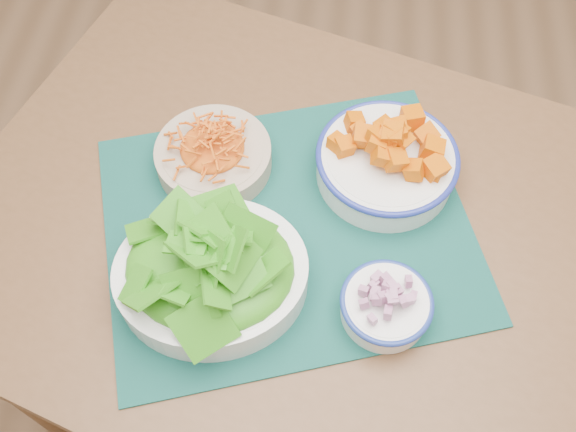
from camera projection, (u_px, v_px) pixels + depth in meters
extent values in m
plane|color=#996D4A|center=(284.00, 375.00, 1.63)|extent=(4.00, 4.00, 0.00)
cube|color=brown|center=(344.00, 247.00, 1.00)|extent=(1.41, 1.15, 0.04)
cylinder|color=brown|center=(6.00, 380.00, 1.27)|extent=(0.06, 0.06, 0.71)
cylinder|color=brown|center=(177.00, 128.00, 1.60)|extent=(0.06, 0.06, 0.71)
cube|color=#08302B|center=(288.00, 227.00, 0.99)|extent=(0.67, 0.60, 0.00)
cylinder|color=tan|center=(214.00, 157.00, 1.03)|extent=(0.24, 0.24, 0.04)
ellipsoid|color=orange|center=(212.00, 144.00, 1.00)|extent=(0.16, 0.16, 0.03)
cylinder|color=white|center=(386.00, 165.00, 1.01)|extent=(0.28, 0.28, 0.05)
torus|color=navy|center=(388.00, 156.00, 0.99)|extent=(0.22, 0.22, 0.01)
ellipsoid|color=#D86000|center=(390.00, 145.00, 0.97)|extent=(0.19, 0.19, 0.05)
ellipsoid|color=#1D770D|center=(207.00, 256.00, 0.85)|extent=(0.24, 0.20, 0.07)
cylinder|color=white|center=(385.00, 307.00, 0.89)|extent=(0.15, 0.15, 0.04)
torus|color=navy|center=(387.00, 302.00, 0.88)|extent=(0.13, 0.13, 0.01)
ellipsoid|color=#801951|center=(389.00, 297.00, 0.87)|extent=(0.11, 0.11, 0.03)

